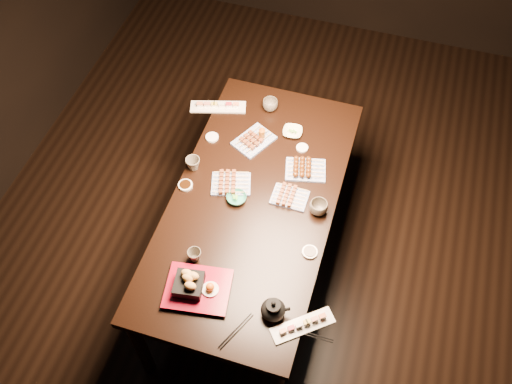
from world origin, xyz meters
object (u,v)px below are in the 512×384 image
Objects in this scene: dining_table at (254,236)px; yakitori_plate_left at (254,138)px; sushi_platter_near at (303,324)px; teacup_far_left at (193,164)px; sushi_platter_far at (218,105)px; edamame_bowl_cream at (293,132)px; edamame_bowl_green at (236,198)px; tempura_tray at (197,285)px; teapot at (273,308)px; teacup_mid_right at (319,208)px; teacup_far_right at (270,105)px; condiment_bottle at (262,134)px; teacup_near_left at (195,255)px; yakitori_plate_center at (231,182)px; yakitori_plate_right at (290,196)px.

yakitori_plate_left reaches higher than dining_table.
teacup_far_left is (-0.85, 0.76, 0.02)m from sushi_platter_near.
edamame_bowl_cream is (0.51, -0.07, -0.01)m from sushi_platter_far.
edamame_bowl_green is 0.35× the size of tempura_tray.
edamame_bowl_cream is (0.17, 0.57, -0.00)m from edamame_bowl_green.
tempura_tray is 2.23× the size of teapot.
teacup_mid_right is 0.66m from teapot.
teacup_far_right is (0.29, 0.59, -0.00)m from teacup_far_left.
teacup_far_right is at bearing 95.39° from condiment_bottle.
sushi_platter_far reaches higher than edamame_bowl_cream.
condiment_bottle is (-0.08, 0.44, 0.44)m from dining_table.
teacup_near_left is 0.89m from condiment_bottle.
sushi_platter_far is at bearing 92.78° from teacup_far_left.
teapot reaches higher than tempura_tray.
edamame_bowl_green is 0.78× the size of teapot.
teacup_far_left is (0.02, -0.50, 0.02)m from sushi_platter_far.
tempura_tray is (0.05, -0.68, 0.03)m from yakitori_plate_center.
yakitori_plate_center is 0.94× the size of yakitori_plate_left.
yakitori_plate_center is 1.85× the size of condiment_bottle.
teapot is (0.42, -1.04, 0.03)m from yakitori_plate_left.
sushi_platter_far is 2.91× the size of condiment_bottle.
teacup_far_right reaches higher than yakitori_plate_center.
edamame_bowl_green is at bearing -24.62° from teacup_far_left.
teacup_mid_right is 0.77m from teacup_far_left.
edamame_bowl_green is 1.33× the size of teacup_far_left.
yakitori_plate_center reaches higher than edamame_bowl_green.
yakitori_plate_right is at bearing -64.57° from teacup_far_right.
teacup_far_right is (0.07, 1.15, 0.00)m from teacup_near_left.
teacup_near_left is (-0.03, -0.51, 0.01)m from yakitori_plate_center.
sushi_platter_near is 2.64× the size of condiment_bottle.
sushi_platter_near is 1.20m from yakitori_plate_left.
edamame_bowl_cream is 0.65m from teacup_far_left.
sushi_platter_far is 2.96× the size of edamame_bowl_cream.
yakitori_plate_center reaches higher than sushi_platter_near.
teacup_far_right is at bearing 92.20° from teapot.
teacup_near_left is 0.72× the size of teacup_mid_right.
yakitori_plate_left is 0.62m from teacup_mid_right.
sushi_platter_near is (0.45, -0.63, 0.39)m from dining_table.
yakitori_plate_center reaches higher than edamame_bowl_cream.
teacup_mid_right is 0.84× the size of condiment_bottle.
yakitori_plate_right is at bearing 166.63° from teacup_mid_right.
teacup_far_right is (-0.19, 0.16, 0.02)m from edamame_bowl_cream.
yakitori_plate_right is 0.46m from condiment_bottle.
condiment_bottle is at bearing -31.82° from yakitori_plate_left.
teapot is at bearing -57.10° from edamame_bowl_green.
tempura_tray is 0.40m from teapot.
sushi_platter_near is 0.93m from yakitori_plate_center.
yakitori_plate_right reaches higher than sushi_platter_near.
sushi_platter_near is 0.82m from edamame_bowl_green.
condiment_bottle reaches higher than teacup_near_left.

